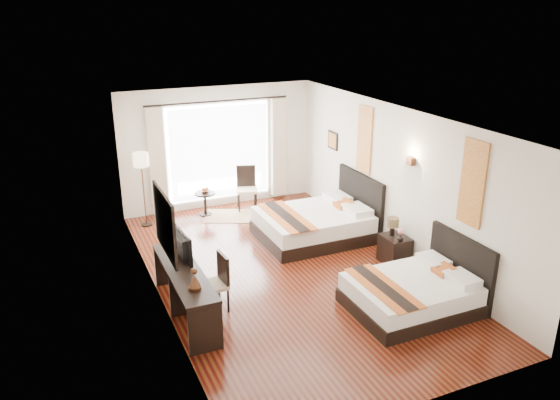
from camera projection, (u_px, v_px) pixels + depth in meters
name	position (u px, v px, depth m)	size (l,w,h in m)	color
floor	(286.00, 272.00, 9.76)	(4.50, 7.50, 0.01)	#390A0A
ceiling	(287.00, 117.00, 8.81)	(4.50, 7.50, 0.02)	white
wall_headboard	(396.00, 182.00, 10.14)	(0.01, 7.50, 2.80)	silver
wall_desk	(154.00, 218.00, 8.43)	(0.01, 7.50, 2.80)	silver
wall_window	(219.00, 148.00, 12.50)	(4.50, 0.01, 2.80)	silver
wall_entry	(426.00, 302.00, 6.06)	(4.50, 0.01, 2.80)	silver
window_glass	(219.00, 152.00, 12.52)	(2.40, 0.02, 2.20)	white
sheer_curtain	(220.00, 153.00, 12.47)	(2.30, 0.02, 2.10)	white
drape_left	(157.00, 161.00, 11.89)	(0.35, 0.14, 2.35)	beige
drape_right	(279.00, 147.00, 12.99)	(0.35, 0.14, 2.35)	beige
art_panel_near	(473.00, 183.00, 8.28)	(0.03, 0.50, 1.35)	maroon
art_panel_far	(365.00, 140.00, 10.91)	(0.03, 0.50, 1.35)	maroon
wall_sconce	(411.00, 161.00, 9.55)	(0.10, 0.14, 0.14)	#4E2E1B
mirror_frame	(165.00, 223.00, 7.83)	(0.04, 1.25, 0.95)	black
mirror_glass	(166.00, 223.00, 7.84)	(0.01, 1.12, 0.82)	white
bed_near	(415.00, 292.00, 8.52)	(1.92, 1.49, 1.08)	black
bed_far	(317.00, 223.00, 11.07)	(2.20, 1.71, 1.24)	black
nightstand	(395.00, 249.00, 10.04)	(0.43, 0.53, 0.51)	black
table_lamp	(393.00, 224.00, 9.94)	(0.22, 0.22, 0.35)	black
vase	(400.00, 238.00, 9.76)	(0.12, 0.12, 0.13)	black
console_desk	(185.00, 292.00, 8.32)	(0.50, 2.20, 0.76)	black
television	(178.00, 246.00, 8.46)	(0.80, 0.10, 0.46)	black
bronze_figurine	(195.00, 280.00, 7.60)	(0.19, 0.19, 0.29)	#4E2E1B
desk_chair	(214.00, 294.00, 8.47)	(0.46, 0.46, 0.91)	beige
floor_lamp	(141.00, 165.00, 11.33)	(0.32, 0.32, 1.61)	black
side_table	(205.00, 204.00, 12.28)	(0.46, 0.46, 0.53)	black
fruit_bowl	(205.00, 191.00, 12.19)	(0.20, 0.20, 0.05)	#402717
window_chair	(247.00, 196.00, 12.64)	(0.58, 0.58, 1.00)	beige
jute_rug	(233.00, 216.00, 12.28)	(1.24, 0.85, 0.01)	tan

